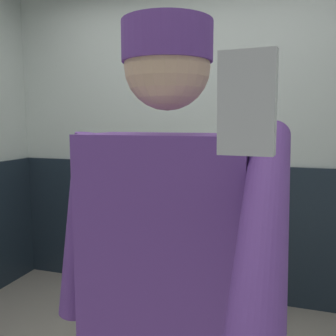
# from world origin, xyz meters

# --- Properties ---
(wall_back) EXTENTS (3.93, 0.12, 2.83)m
(wall_back) POSITION_xyz_m (0.00, 1.56, 1.41)
(wall_back) COLOR silver
(wall_back) RESTS_ON ground_plane
(wainscot_band_back) EXTENTS (3.33, 0.03, 1.11)m
(wainscot_band_back) POSITION_xyz_m (0.00, 1.49, 0.55)
(wainscot_band_back) COLOR #19232D
(wainscot_band_back) RESTS_ON ground_plane
(urinal_solo) EXTENTS (0.40, 0.34, 1.24)m
(urinal_solo) POSITION_xyz_m (0.33, 1.34, 0.78)
(urinal_solo) COLOR white
(urinal_solo) RESTS_ON ground_plane
(person) EXTENTS (0.65, 0.60, 1.70)m
(person) POSITION_xyz_m (0.38, -0.50, 1.01)
(person) COLOR #2D3342
(person) RESTS_ON ground_plane
(cell_phone) EXTENTS (0.06, 0.03, 0.11)m
(cell_phone) POSITION_xyz_m (0.63, -1.00, 1.47)
(cell_phone) COLOR silver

